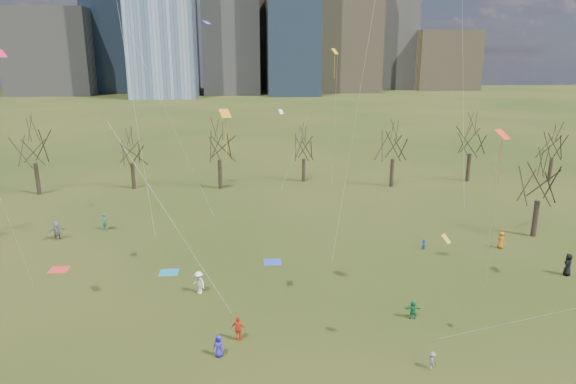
{
  "coord_description": "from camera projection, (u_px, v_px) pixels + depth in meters",
  "views": [
    {
      "loc": [
        -3.62,
        -29.56,
        18.51
      ],
      "look_at": [
        0.0,
        12.0,
        7.0
      ],
      "focal_mm": 32.0,
      "sensor_mm": 36.0,
      "label": 1
    }
  ],
  "objects": [
    {
      "name": "ground",
      "position": [
        304.0,
        343.0,
        33.61
      ],
      "size": [
        500.0,
        500.0,
        0.0
      ],
      "primitive_type": "plane",
      "color": "black",
      "rests_on": "ground"
    },
    {
      "name": "downtown_skyline",
      "position": [
        243.0,
        2.0,
        225.33
      ],
      "size": [
        212.5,
        78.0,
        118.0
      ],
      "color": "slate",
      "rests_on": "ground"
    },
    {
      "name": "bare_tree_row",
      "position": [
        271.0,
        148.0,
        67.73
      ],
      "size": [
        113.04,
        29.8,
        9.5
      ],
      "color": "black",
      "rests_on": "ground"
    },
    {
      "name": "blanket_teal",
      "position": [
        169.0,
        272.0,
        44.31
      ],
      "size": [
        1.6,
        1.5,
        0.03
      ],
      "primitive_type": "cube",
      "color": "#186F91",
      "rests_on": "ground"
    },
    {
      "name": "blanket_navy",
      "position": [
        272.0,
        262.0,
        46.49
      ],
      "size": [
        1.6,
        1.5,
        0.03
      ],
      "primitive_type": "cube",
      "color": "#243FA8",
      "rests_on": "ground"
    },
    {
      "name": "blanket_crimson",
      "position": [
        59.0,
        270.0,
        44.88
      ],
      "size": [
        1.6,
        1.5,
        0.03
      ],
      "primitive_type": "cube",
      "color": "red",
      "rests_on": "ground"
    },
    {
      "name": "person_0",
      "position": [
        219.0,
        346.0,
        31.98
      ],
      "size": [
        0.83,
        0.69,
        1.45
      ],
      "primitive_type": "imported",
      "rotation": [
        0.0,
        0.0,
        5.9
      ],
      "color": "#2C26A6",
      "rests_on": "ground"
    },
    {
      "name": "person_3",
      "position": [
        432.0,
        360.0,
        30.8
      ],
      "size": [
        0.46,
        0.75,
        1.11
      ],
      "primitive_type": "imported",
      "rotation": [
        0.0,
        0.0,
        1.5
      ],
      "color": "slate",
      "rests_on": "ground"
    },
    {
      "name": "person_4",
      "position": [
        238.0,
        329.0,
        33.72
      ],
      "size": [
        1.09,
        0.71,
        1.72
      ],
      "primitive_type": "imported",
      "rotation": [
        0.0,
        0.0,
        2.83
      ],
      "color": "red",
      "rests_on": "ground"
    },
    {
      "name": "person_5",
      "position": [
        413.0,
        309.0,
        36.53
      ],
      "size": [
        1.35,
        0.53,
        1.42
      ],
      "primitive_type": "imported",
      "rotation": [
        0.0,
        0.0,
        3.06
      ],
      "color": "#1B7B45",
      "rests_on": "ground"
    },
    {
      "name": "person_6",
      "position": [
        568.0,
        265.0,
        43.54
      ],
      "size": [
        1.13,
        1.09,
        1.96
      ],
      "primitive_type": "imported",
      "rotation": [
        0.0,
        0.0,
        3.83
      ],
      "color": "black",
      "rests_on": "ground"
    },
    {
      "name": "person_8",
      "position": [
        424.0,
        244.0,
        49.31
      ],
      "size": [
        0.64,
        0.65,
        1.06
      ],
      "primitive_type": "imported",
      "rotation": [
        0.0,
        0.0,
        5.41
      ],
      "color": "#2562A1",
      "rests_on": "ground"
    },
    {
      "name": "person_9",
      "position": [
        199.0,
        283.0,
        40.3
      ],
      "size": [
        1.33,
        1.32,
        1.84
      ],
      "primitive_type": "imported",
      "rotation": [
        0.0,
        0.0,
        5.5
      ],
      "color": "white",
      "rests_on": "ground"
    },
    {
      "name": "person_11",
      "position": [
        57.0,
        231.0,
        51.81
      ],
      "size": [
        1.84,
        1.41,
        1.94
      ],
      "primitive_type": "imported",
      "rotation": [
        0.0,
        0.0,
        0.53
      ],
      "color": "slate",
      "rests_on": "ground"
    },
    {
      "name": "person_12",
      "position": [
        501.0,
        240.0,
        49.58
      ],
      "size": [
        0.75,
        0.94,
        1.68
      ],
      "primitive_type": "imported",
      "rotation": [
        0.0,
        0.0,
        1.87
      ],
      "color": "orange",
      "rests_on": "ground"
    },
    {
      "name": "person_13",
      "position": [
        105.0,
        222.0,
        54.6
      ],
      "size": [
        0.54,
        0.73,
        1.84
      ],
      "primitive_type": "imported",
      "rotation": [
        0.0,
        0.0,
        1.73
      ],
      "color": "#187064",
      "rests_on": "ground"
    },
    {
      "name": "kites_airborne",
      "position": [
        332.0,
        105.0,
        42.71
      ],
      "size": [
        47.63,
        47.01,
        34.37
      ],
      "color": "orange",
      "rests_on": "ground"
    }
  ]
}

